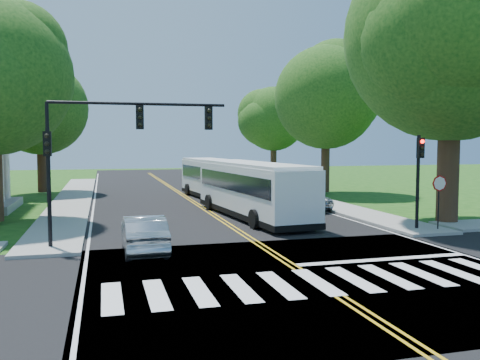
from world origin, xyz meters
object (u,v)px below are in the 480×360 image
object	(u,v)px
bus_follow	(217,178)
suv	(301,201)
hatchback	(144,234)
bus_lead	(252,188)
dark_sedan	(290,198)
signal_ne	(419,169)
signal_nw	(110,138)

from	to	relation	value
bus_follow	suv	size ratio (longest dim) A/B	2.76
bus_follow	hatchback	size ratio (longest dim) A/B	2.66
bus_lead	dark_sedan	world-z (taller)	bus_lead
bus_lead	hatchback	xyz separation A→B (m)	(-6.58, -7.78, -0.91)
dark_sedan	hatchback	bearing A→B (deg)	65.19
bus_lead	dark_sedan	bearing A→B (deg)	-143.40
signal_ne	dark_sedan	world-z (taller)	signal_ne
bus_follow	dark_sedan	world-z (taller)	bus_follow
signal_ne	bus_lead	bearing A→B (deg)	135.08
signal_ne	signal_nw	bearing A→B (deg)	-179.95
signal_ne	dark_sedan	bearing A→B (deg)	107.15
dark_sedan	suv	bearing A→B (deg)	124.67
bus_follow	hatchback	bearing A→B (deg)	62.88
signal_nw	bus_lead	size ratio (longest dim) A/B	0.59
bus_follow	bus_lead	bearing A→B (deg)	83.57
signal_ne	suv	xyz separation A→B (m)	(-2.58, 8.33, -2.37)
bus_lead	hatchback	distance (m)	10.23
signal_nw	dark_sedan	xyz separation A→B (m)	(11.15, 9.42, -3.72)
signal_nw	hatchback	xyz separation A→B (m)	(1.14, -1.45, -3.65)
signal_ne	suv	world-z (taller)	signal_ne
hatchback	suv	size ratio (longest dim) A/B	1.04
signal_nw	suv	distance (m)	14.68
signal_nw	bus_follow	world-z (taller)	signal_nw
signal_ne	hatchback	size ratio (longest dim) A/B	1.01
bus_follow	suv	bearing A→B (deg)	110.69
hatchback	bus_follow	bearing A→B (deg)	-111.96
hatchback	dark_sedan	distance (m)	14.77
signal_ne	hatchback	bearing A→B (deg)	-173.56
signal_nw	dark_sedan	world-z (taller)	signal_nw
bus_lead	suv	xyz separation A→B (m)	(3.76, 2.01, -1.04)
bus_lead	signal_ne	bearing A→B (deg)	129.68
bus_lead	suv	size ratio (longest dim) A/B	2.88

